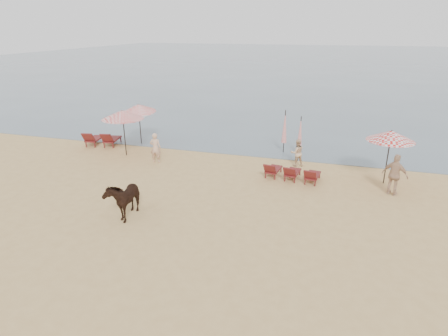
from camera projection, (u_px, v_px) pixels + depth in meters
The scene contains 13 objects.
ground at pixel (183, 249), 12.62m from camera, with size 120.00×120.00×0.00m, color tan.
sea at pixel (316, 59), 84.43m from camera, with size 160.00×140.00×0.06m, color #51606B.
lounger_cluster_left at pixel (102, 139), 23.34m from camera, with size 2.13×2.07×0.66m.
lounger_cluster_right at pixel (292, 172), 18.18m from camera, with size 2.71×1.83×0.56m.
umbrella_open_left_a at pixel (123, 115), 20.94m from camera, with size 2.34×2.34×2.67m.
umbrella_open_left_b at pixel (139, 108), 23.07m from camera, with size 2.08×2.12×2.65m.
umbrella_open_right at pixel (391, 136), 17.07m from camera, with size 2.14×2.14×2.61m.
umbrella_closed_left at pixel (285, 127), 21.70m from camera, with size 0.31×0.31×2.55m.
umbrella_closed_right at pixel (300, 131), 21.43m from camera, with size 0.28×0.28×2.27m.
cow at pixel (124, 197), 14.59m from camera, with size 0.85×1.86×1.57m, color black.
beachgoer_left at pixel (155, 148), 20.39m from camera, with size 0.60×0.40×1.66m, color tan.
beachgoer_right_a at pixel (297, 153), 19.88m from camera, with size 0.72×0.56×1.48m, color #D3AC84.
beachgoer_right_b at pixel (395, 175), 16.37m from camera, with size 1.10×0.46×1.88m, color tan.
Camera 1 is at (4.36, -10.00, 7.04)m, focal length 30.00 mm.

